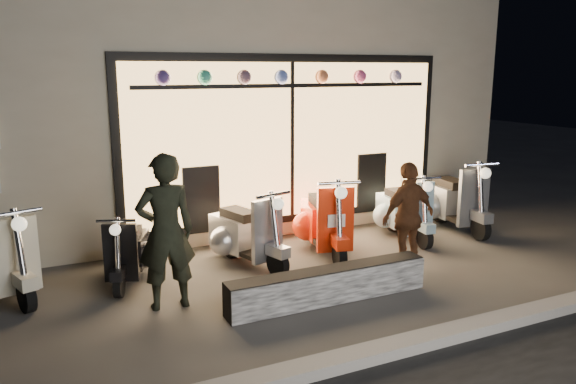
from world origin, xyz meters
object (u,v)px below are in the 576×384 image
graffiti_barrier (329,285)px  man (166,232)px  scooter_silver (242,233)px  woman (408,217)px  scooter_red (324,220)px

graffiti_barrier → man: size_ratio=1.41×
graffiti_barrier → scooter_silver: scooter_silver is taller
graffiti_barrier → woman: size_ratio=1.70×
scooter_silver → man: bearing=-156.2°
scooter_silver → scooter_red: bearing=-16.6°
woman → scooter_red: bearing=-70.3°
graffiti_barrier → scooter_silver: bearing=103.2°
graffiti_barrier → woman: (1.48, 0.48, 0.53)m
graffiti_barrier → scooter_red: 1.93m
scooter_silver → scooter_red: 1.29m
scooter_red → scooter_silver: bearing=-166.7°
scooter_red → graffiti_barrier: bearing=-103.2°
graffiti_barrier → scooter_red: size_ratio=1.56×
scooter_red → man: bearing=-143.7°
graffiti_barrier → man: man is taller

